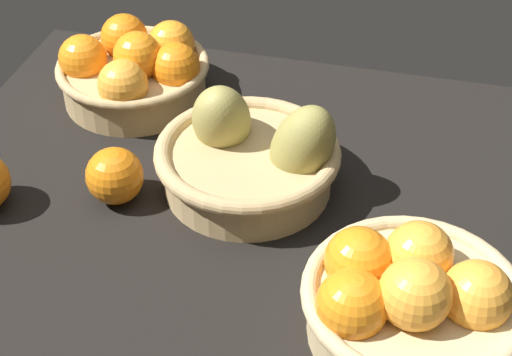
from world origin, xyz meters
The scene contains 5 objects.
market_tray centered at (0.00, 0.00, 1.50)cm, with size 84.00×72.00×3.00cm, color black.
basket_far_left centered at (-20.95, 19.86, 7.74)cm, with size 22.18×22.18×11.28cm.
basket_near_right centered at (21.71, -15.22, 7.91)cm, with size 22.85×22.85×11.93cm.
basket_center_pears centered at (0.53, 4.41, 7.54)cm, with size 23.64×23.30×14.33cm.
loose_orange_back_gap centered at (-15.26, -2.39, 6.59)cm, with size 7.19×7.19×7.19cm, color orange.
Camera 1 is at (19.49, -70.33, 67.13)cm, focal length 54.77 mm.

